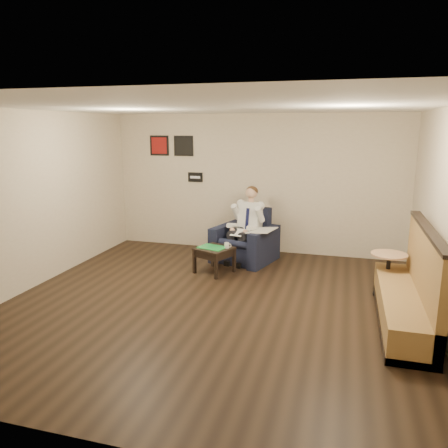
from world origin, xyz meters
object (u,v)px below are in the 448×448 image
(seated_man, at_px, (242,228))
(cafe_table, at_px, (388,275))
(green_folder, at_px, (212,247))
(banquette, at_px, (405,276))
(coffee_mug, at_px, (227,245))
(smartphone, at_px, (222,246))
(side_table, at_px, (214,260))
(armchair, at_px, (245,236))

(seated_man, bearing_deg, cafe_table, -6.52)
(seated_man, relative_size, green_folder, 2.97)
(seated_man, xyz_separation_m, banquette, (2.66, -1.96, -0.05))
(coffee_mug, relative_size, smartphone, 0.68)
(side_table, xyz_separation_m, cafe_table, (2.86, -0.32, 0.11))
(armchair, bearing_deg, seated_man, -90.00)
(armchair, xyz_separation_m, seated_man, (-0.03, -0.13, 0.18))
(armchair, xyz_separation_m, green_folder, (-0.39, -0.85, -0.03))
(armchair, bearing_deg, banquette, -22.79)
(seated_man, height_order, green_folder, seated_man)
(armchair, distance_m, green_folder, 0.93)
(side_table, distance_m, cafe_table, 2.88)
(coffee_mug, bearing_deg, banquette, -24.89)
(side_table, xyz_separation_m, green_folder, (-0.04, -0.01, 0.24))
(banquette, bearing_deg, cafe_table, 97.48)
(side_table, bearing_deg, banquette, -22.64)
(side_table, bearing_deg, seated_man, 65.77)
(green_folder, bearing_deg, smartphone, 42.51)
(seated_man, bearing_deg, coffee_mug, -83.15)
(smartphone, bearing_deg, armchair, 104.52)
(seated_man, relative_size, side_table, 2.43)
(armchair, bearing_deg, coffee_mug, -84.25)
(seated_man, xyz_separation_m, coffee_mug, (-0.10, -0.67, -0.18))
(armchair, xyz_separation_m, banquette, (2.63, -2.08, 0.13))
(armchair, height_order, cafe_table, armchair)
(side_table, height_order, cafe_table, cafe_table)
(smartphone, bearing_deg, seated_man, 103.81)
(side_table, bearing_deg, green_folder, -169.83)
(armchair, distance_m, cafe_table, 2.77)
(side_table, height_order, smartphone, smartphone)
(coffee_mug, distance_m, cafe_table, 2.67)
(green_folder, relative_size, coffee_mug, 4.74)
(smartphone, height_order, banquette, banquette)
(coffee_mug, bearing_deg, smartphone, 139.37)
(green_folder, bearing_deg, cafe_table, -6.18)
(banquette, distance_m, cafe_table, 0.98)
(armchair, height_order, side_table, armchair)
(smartphone, relative_size, cafe_table, 0.21)
(armchair, distance_m, seated_man, 0.23)
(seated_man, distance_m, side_table, 0.90)
(seated_man, bearing_deg, smartphone, -94.08)
(side_table, relative_size, coffee_mug, 5.79)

